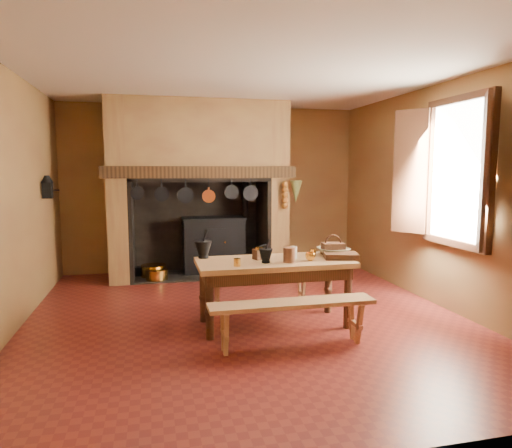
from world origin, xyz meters
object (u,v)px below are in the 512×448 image
at_px(work_table, 274,270).
at_px(mixing_bowl, 333,251).
at_px(iron_range, 214,244).
at_px(bench_front, 292,313).
at_px(wicker_basket, 333,248).
at_px(coffee_grinder, 259,253).

bearing_deg(work_table, mixing_bowl, 10.14).
bearing_deg(mixing_bowl, iron_range, 111.60).
xyz_separation_m(bench_front, wicker_basket, (0.75, 0.81, 0.47)).
bearing_deg(iron_range, work_table, -83.94).
xyz_separation_m(iron_range, bench_front, (0.29, -3.45, -0.14)).
xyz_separation_m(work_table, mixing_bowl, (0.75, 0.13, 0.16)).
bearing_deg(work_table, bench_front, -90.00).
bearing_deg(bench_front, mixing_bowl, 46.99).
distance_m(iron_range, coffee_grinder, 2.72).
relative_size(coffee_grinder, wicker_basket, 0.64).
bearing_deg(iron_range, wicker_basket, -68.33).
bearing_deg(work_table, iron_range, 96.06).
bearing_deg(coffee_grinder, bench_front, -96.13).
bearing_deg(mixing_bowl, work_table, -169.86).
distance_m(iron_range, mixing_bowl, 2.85).
xyz_separation_m(work_table, coffee_grinder, (-0.16, 0.08, 0.18)).
relative_size(iron_range, mixing_bowl, 4.52).
bearing_deg(wicker_basket, work_table, -163.81).
distance_m(work_table, mixing_bowl, 0.78).
bearing_deg(bench_front, work_table, 90.00).
bearing_deg(mixing_bowl, wicker_basket, 90.00).
relative_size(coffee_grinder, mixing_bowl, 0.48).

